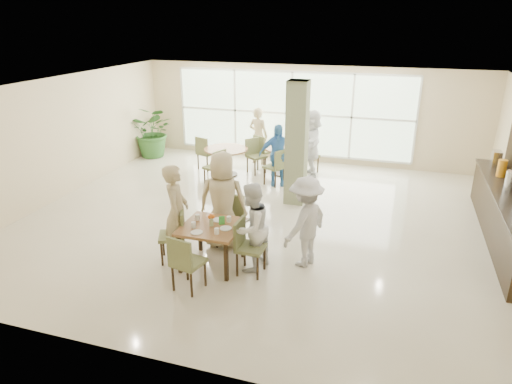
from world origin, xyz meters
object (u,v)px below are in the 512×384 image
(adult_b, at_px, (311,143))
(adult_standing, at_px, (258,136))
(main_table, at_px, (212,230))
(teen_far, at_px, (223,200))
(round_table_left, at_px, (226,154))
(round_table_right, at_px, (283,154))
(teen_left, at_px, (177,213))
(buffet_counter, at_px, (507,214))
(adult_a, at_px, (277,155))
(teen_standing, at_px, (306,222))
(potted_plant, at_px, (154,131))
(teen_right, at_px, (251,227))

(adult_b, distance_m, adult_standing, 1.77)
(main_table, relative_size, teen_far, 0.54)
(adult_b, xyz_separation_m, adult_standing, (-1.66, 0.61, -0.07))
(adult_b, bearing_deg, round_table_left, -87.82)
(round_table_right, height_order, teen_left, teen_left)
(buffet_counter, bearing_deg, adult_a, 161.28)
(teen_standing, bearing_deg, buffet_counter, 144.74)
(potted_plant, distance_m, teen_far, 6.40)
(adult_a, bearing_deg, round_table_left, 147.94)
(round_table_right, height_order, adult_b, adult_b)
(round_table_left, relative_size, buffet_counter, 0.25)
(teen_standing, height_order, adult_a, teen_standing)
(round_table_right, bearing_deg, teen_left, -96.83)
(teen_far, relative_size, adult_standing, 1.11)
(round_table_left, xyz_separation_m, round_table_right, (1.44, 0.57, -0.03))
(main_table, height_order, potted_plant, potted_plant)
(teen_right, bearing_deg, adult_b, -164.16)
(buffet_counter, xyz_separation_m, teen_left, (-5.70, -2.51, 0.32))
(buffet_counter, distance_m, teen_standing, 4.07)
(teen_left, relative_size, teen_right, 1.13)
(adult_a, height_order, adult_b, adult_b)
(buffet_counter, relative_size, teen_far, 2.56)
(adult_standing, bearing_deg, teen_standing, 128.29)
(round_table_right, bearing_deg, teen_far, -90.16)
(main_table, xyz_separation_m, adult_b, (0.67, 5.28, 0.24))
(round_table_right, bearing_deg, teen_right, -81.64)
(main_table, distance_m, round_table_right, 5.18)
(main_table, distance_m, teen_far, 0.78)
(round_table_right, bearing_deg, adult_standing, 142.45)
(teen_right, bearing_deg, teen_far, -114.66)
(round_table_right, height_order, adult_a, adult_a)
(adult_standing, bearing_deg, round_table_left, 81.55)
(round_table_right, distance_m, adult_standing, 1.20)
(round_table_left, distance_m, potted_plant, 2.92)
(buffet_counter, relative_size, adult_standing, 2.84)
(teen_right, bearing_deg, round_table_left, -138.42)
(adult_a, distance_m, adult_b, 1.21)
(adult_standing, bearing_deg, round_table_right, 155.73)
(buffet_counter, xyz_separation_m, potted_plant, (-9.27, 3.01, 0.24))
(teen_left, height_order, teen_far, teen_far)
(potted_plant, height_order, teen_left, teen_left)
(potted_plant, bearing_deg, teen_left, -57.11)
(teen_standing, xyz_separation_m, adult_b, (-0.85, 4.77, 0.10))
(teen_far, distance_m, adult_b, 4.60)
(round_table_left, distance_m, adult_standing, 1.41)
(potted_plant, relative_size, teen_standing, 0.98)
(round_table_right, height_order, adult_standing, adult_standing)
(teen_left, bearing_deg, teen_right, -106.94)
(round_table_left, distance_m, teen_far, 4.13)
(main_table, height_order, adult_b, adult_b)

